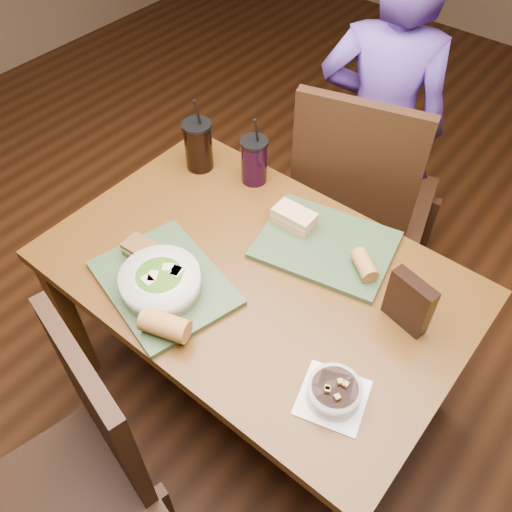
{
  "coord_description": "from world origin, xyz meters",
  "views": [
    {
      "loc": [
        0.68,
        -0.84,
        2.04
      ],
      "look_at": [
        0.0,
        0.0,
        0.82
      ],
      "focal_mm": 38.0,
      "sensor_mm": 36.0,
      "label": 1
    }
  ],
  "objects_px": {
    "sandwich_near": "(141,250)",
    "baguette_far": "(364,265)",
    "chair_near": "(83,463)",
    "chair_far": "(363,196)",
    "baguette_near": "(165,325)",
    "cup_berry": "(254,160)",
    "soup_bowl": "(334,392)",
    "tray_near": "(164,283)",
    "salad_bowl": "(160,281)",
    "sandwich_far": "(294,218)",
    "diner": "(379,128)",
    "tray_far": "(326,245)",
    "dining_table": "(256,289)",
    "chip_bag": "(409,302)",
    "cup_cola": "(198,145)"
  },
  "relations": [
    {
      "from": "sandwich_near",
      "to": "baguette_far",
      "type": "relative_size",
      "value": 1.03
    },
    {
      "from": "chair_near",
      "to": "chair_far",
      "type": "distance_m",
      "value": 1.38
    },
    {
      "from": "baguette_near",
      "to": "cup_berry",
      "type": "height_order",
      "value": "cup_berry"
    },
    {
      "from": "soup_bowl",
      "to": "baguette_far",
      "type": "distance_m",
      "value": 0.44
    },
    {
      "from": "tray_near",
      "to": "salad_bowl",
      "type": "bearing_deg",
      "value": -51.79
    },
    {
      "from": "sandwich_far",
      "to": "baguette_far",
      "type": "bearing_deg",
      "value": -5.88
    },
    {
      "from": "sandwich_near",
      "to": "cup_berry",
      "type": "height_order",
      "value": "cup_berry"
    },
    {
      "from": "tray_near",
      "to": "cup_berry",
      "type": "distance_m",
      "value": 0.57
    },
    {
      "from": "chair_near",
      "to": "diner",
      "type": "bearing_deg",
      "value": 92.16
    },
    {
      "from": "chair_far",
      "to": "soup_bowl",
      "type": "distance_m",
      "value": 0.99
    },
    {
      "from": "soup_bowl",
      "to": "diner",
      "type": "bearing_deg",
      "value": 114.96
    },
    {
      "from": "tray_near",
      "to": "tray_far",
      "type": "relative_size",
      "value": 1.0
    },
    {
      "from": "dining_table",
      "to": "sandwich_far",
      "type": "bearing_deg",
      "value": 95.7
    },
    {
      "from": "soup_bowl",
      "to": "baguette_near",
      "type": "relative_size",
      "value": 1.53
    },
    {
      "from": "tray_near",
      "to": "chip_bag",
      "type": "height_order",
      "value": "chip_bag"
    },
    {
      "from": "sandwich_far",
      "to": "chip_bag",
      "type": "height_order",
      "value": "chip_bag"
    },
    {
      "from": "salad_bowl",
      "to": "baguette_near",
      "type": "distance_m",
      "value": 0.15
    },
    {
      "from": "diner",
      "to": "soup_bowl",
      "type": "height_order",
      "value": "diner"
    },
    {
      "from": "diner",
      "to": "tray_near",
      "type": "distance_m",
      "value": 1.15
    },
    {
      "from": "dining_table",
      "to": "soup_bowl",
      "type": "bearing_deg",
      "value": -26.08
    },
    {
      "from": "chair_near",
      "to": "tray_far",
      "type": "distance_m",
      "value": 0.96
    },
    {
      "from": "baguette_far",
      "to": "cup_berry",
      "type": "relative_size",
      "value": 0.39
    },
    {
      "from": "chair_far",
      "to": "sandwich_near",
      "type": "distance_m",
      "value": 0.93
    },
    {
      "from": "cup_cola",
      "to": "chair_near",
      "type": "bearing_deg",
      "value": -65.54
    },
    {
      "from": "tray_far",
      "to": "sandwich_far",
      "type": "distance_m",
      "value": 0.14
    },
    {
      "from": "tray_far",
      "to": "baguette_near",
      "type": "xyz_separation_m",
      "value": [
        -0.15,
        -0.57,
        0.04
      ]
    },
    {
      "from": "baguette_near",
      "to": "baguette_far",
      "type": "xyz_separation_m",
      "value": [
        0.31,
        0.54,
        -0.01
      ]
    },
    {
      "from": "dining_table",
      "to": "baguette_far",
      "type": "height_order",
      "value": "baguette_far"
    },
    {
      "from": "baguette_near",
      "to": "sandwich_near",
      "type": "bearing_deg",
      "value": 149.69
    },
    {
      "from": "chair_near",
      "to": "dining_table",
      "type": "bearing_deg",
      "value": 86.45
    },
    {
      "from": "chair_near",
      "to": "cup_cola",
      "type": "distance_m",
      "value": 1.11
    },
    {
      "from": "chair_near",
      "to": "chair_far",
      "type": "relative_size",
      "value": 0.91
    },
    {
      "from": "sandwich_far",
      "to": "chair_far",
      "type": "bearing_deg",
      "value": 86.62
    },
    {
      "from": "chair_near",
      "to": "tray_near",
      "type": "xyz_separation_m",
      "value": [
        -0.14,
        0.49,
        0.21
      ]
    },
    {
      "from": "chair_near",
      "to": "cup_cola",
      "type": "bearing_deg",
      "value": 114.46
    },
    {
      "from": "chair_far",
      "to": "diner",
      "type": "distance_m",
      "value": 0.31
    },
    {
      "from": "diner",
      "to": "cup_cola",
      "type": "bearing_deg",
      "value": 37.79
    },
    {
      "from": "tray_far",
      "to": "baguette_near",
      "type": "relative_size",
      "value": 3.07
    },
    {
      "from": "tray_near",
      "to": "soup_bowl",
      "type": "height_order",
      "value": "soup_bowl"
    },
    {
      "from": "sandwich_near",
      "to": "chip_bag",
      "type": "relative_size",
      "value": 0.61
    },
    {
      "from": "diner",
      "to": "salad_bowl",
      "type": "distance_m",
      "value": 1.18
    },
    {
      "from": "diner",
      "to": "chip_bag",
      "type": "bearing_deg",
      "value": 101.86
    },
    {
      "from": "chair_near",
      "to": "soup_bowl",
      "type": "bearing_deg",
      "value": 46.67
    },
    {
      "from": "dining_table",
      "to": "chair_near",
      "type": "distance_m",
      "value": 0.71
    },
    {
      "from": "salad_bowl",
      "to": "chair_near",
      "type": "bearing_deg",
      "value": -75.62
    },
    {
      "from": "tray_near",
      "to": "baguette_near",
      "type": "distance_m",
      "value": 0.19
    },
    {
      "from": "soup_bowl",
      "to": "chip_bag",
      "type": "distance_m",
      "value": 0.33
    },
    {
      "from": "chair_near",
      "to": "tray_far",
      "type": "relative_size",
      "value": 2.33
    },
    {
      "from": "chair_near",
      "to": "diner",
      "type": "relative_size",
      "value": 0.68
    },
    {
      "from": "tray_far",
      "to": "sandwich_near",
      "type": "xyz_separation_m",
      "value": [
        -0.42,
        -0.41,
        0.03
      ]
    }
  ]
}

